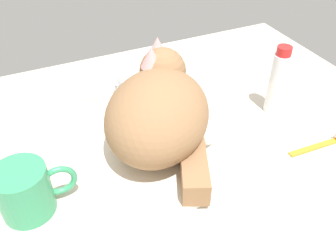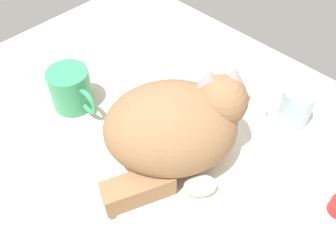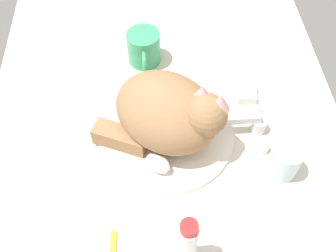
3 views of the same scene
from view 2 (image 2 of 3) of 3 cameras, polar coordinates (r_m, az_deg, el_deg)
ground_plane at (r=70.19cm, az=0.37°, el=-5.57°), size 110.00×82.50×3.00cm
sink_basin at (r=68.57cm, az=0.38°, el=-4.59°), size 30.54×30.54×1.02cm
faucet at (r=77.53cm, az=10.51°, el=4.65°), size 13.66×10.77×5.71cm
cat at (r=62.13cm, az=1.28°, el=-0.08°), size 28.49×30.97×17.25cm
coffee_mug at (r=77.51cm, az=-14.68°, el=5.52°), size 12.50×8.39×8.62cm
rinse_cup at (r=76.28cm, az=19.17°, el=2.81°), size 6.17×6.17×7.74cm
soap_dish at (r=82.80cm, az=5.43°, el=6.96°), size 9.00×6.40×1.20cm
soap_bar at (r=81.58cm, az=5.52°, el=7.92°), size 6.71×5.08×2.51cm
toothpaste_bottle at (r=57.67cm, az=22.82°, el=-14.91°), size 3.57×3.57×15.22cm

